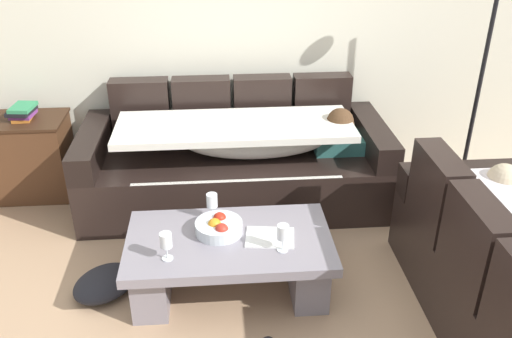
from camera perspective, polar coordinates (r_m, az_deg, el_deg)
name	(u,v)px	position (r m, az deg, el deg)	size (l,w,h in m)	color
back_wall	(256,11)	(4.31, -0.03, 16.32)	(9.00, 0.10, 2.70)	beige
couch_along_wall	(239,161)	(4.14, -1.78, 0.82)	(2.27, 0.92, 0.88)	black
coffee_table	(230,258)	(3.27, -2.80, -9.30)	(1.20, 0.68, 0.38)	gray
fruit_bowl	(219,227)	(3.21, -3.94, -6.08)	(0.28, 0.28, 0.10)	silver
wine_glass_near_left	(166,241)	(2.99, -9.45, -7.52)	(0.07, 0.07, 0.17)	silver
wine_glass_near_right	(283,233)	(3.02, 2.85, -6.76)	(0.07, 0.07, 0.17)	silver
wine_glass_far_back	(212,201)	(3.31, -4.65, -3.43)	(0.07, 0.07, 0.17)	silver
open_magazine	(270,237)	(3.18, 1.47, -7.21)	(0.28, 0.21, 0.01)	white
side_cabinet	(23,157)	(4.59, -23.28, 1.15)	(0.72, 0.44, 0.64)	#4E2F1B
book_stack_on_cabinet	(22,112)	(4.43, -23.35, 5.54)	(0.20, 0.24, 0.11)	#B76623
floor_lamp	(481,58)	(4.21, 22.57, 10.69)	(0.33, 0.31, 1.95)	black
crumpled_garment	(104,283)	(3.48, -15.65, -11.49)	(0.40, 0.32, 0.12)	#232328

